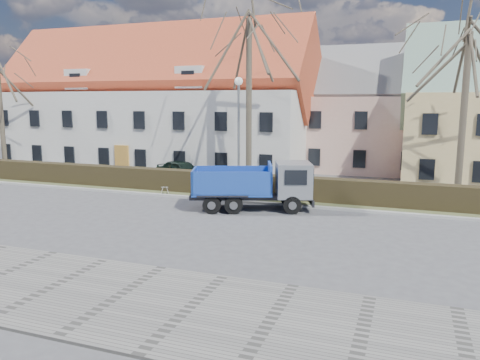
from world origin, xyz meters
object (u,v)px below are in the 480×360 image
at_px(cart_frame, 162,190).
at_px(parked_car_a, 182,170).
at_px(streetlight, 239,136).
at_px(dump_truck, 248,185).

distance_m(cart_frame, parked_car_a, 5.27).
height_order(streetlight, parked_car_a, streetlight).
bearing_deg(parked_car_a, dump_truck, -112.82).
xyz_separation_m(dump_truck, parked_car_a, (-7.29, 6.86, -0.55)).
xyz_separation_m(cart_frame, parked_car_a, (-1.29, 5.09, 0.43)).
bearing_deg(streetlight, parked_car_a, 150.89).
xyz_separation_m(dump_truck, streetlight, (-1.95, 3.89, 2.21)).
height_order(dump_truck, streetlight, streetlight).
bearing_deg(cart_frame, parked_car_a, 104.17).
distance_m(streetlight, cart_frame, 5.58).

